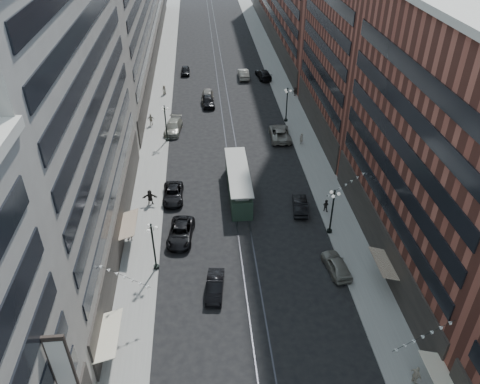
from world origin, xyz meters
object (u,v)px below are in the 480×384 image
object	(u,v)px
car_12	(263,74)
pedestrian_6	(151,120)
pedestrian_2	(130,235)
pedestrian_8	(301,138)
car_2	(181,233)
car_10	(300,205)
car_4	(337,265)
car_5	(215,286)
pedestrian_4	(416,375)
car_13	(208,101)
lamppost_sw_far	(153,245)
pedestrian_9	(295,92)
car_9	(185,71)
pedestrian_extra_0	(164,90)
car_14	(244,74)
car_extra_0	(207,96)
lamppost_sw_mid	(166,122)
lamppost_se_far	(332,210)
car_11	(280,133)
pedestrian_5	(150,197)
car_8	(173,127)
lamppost_se_mid	(287,103)
car_7	(173,194)
pedestrian_7	(326,205)
streetcar	(238,183)

from	to	relation	value
car_12	pedestrian_6	size ratio (longest dim) A/B	3.11
pedestrian_2	pedestrian_8	xyz separation A→B (m)	(22.27, 19.77, 0.07)
car_2	car_10	bearing A→B (deg)	23.02
car_4	car_5	world-z (taller)	car_4
pedestrian_4	pedestrian_6	xyz separation A→B (m)	(-23.01, 46.86, 0.04)
car_13	pedestrian_8	xyz separation A→B (m)	(12.93, -15.10, 0.16)
lamppost_sw_far	car_2	distance (m)	5.61
car_4	pedestrian_9	xyz separation A→B (m)	(4.10, 43.72, 0.17)
car_9	pedestrian_extra_0	distance (m)	10.94
pedestrian_9	car_14	bearing A→B (deg)	109.11
car_12	pedestrian_9	bearing A→B (deg)	107.97
car_4	pedestrian_9	bearing A→B (deg)	-103.07
car_9	car_extra_0	bearing A→B (deg)	-73.79
lamppost_sw_mid	car_13	world-z (taller)	lamppost_sw_mid
lamppost_se_far	car_11	distance (m)	22.74
pedestrian_5	car_extra_0	bearing A→B (deg)	75.85
lamppost_sw_far	lamppost_se_far	xyz separation A→B (m)	(18.40, 4.00, 0.00)
car_8	pedestrian_5	size ratio (longest dim) A/B	3.01
car_4	car_12	world-z (taller)	car_12
pedestrian_5	car_5	bearing A→B (deg)	-64.68
pedestrian_2	pedestrian_5	bearing A→B (deg)	98.77
car_10	pedestrian_extra_0	bearing A→B (deg)	-57.14
car_8	car_14	xyz separation A→B (m)	(12.76, 21.75, 0.05)
pedestrian_extra_0	car_13	bearing A→B (deg)	-8.74
lamppost_sw_mid	car_4	distance (m)	33.83
car_9	pedestrian_5	xyz separation A→B (m)	(-3.72, -43.89, 0.38)
lamppost_se_mid	car_5	world-z (taller)	lamppost_se_mid
car_12	pedestrian_5	world-z (taller)	pedestrian_5
car_7	car_11	world-z (taller)	car_11
lamppost_se_far	car_10	bearing A→B (deg)	118.40
car_2	car_extra_0	xyz separation A→B (m)	(3.99, 36.92, 0.08)
car_10	pedestrian_7	distance (m)	2.93
lamppost_se_far	car_7	xyz separation A→B (m)	(-17.09, 8.06, -2.38)
car_11	pedestrian_9	size ratio (longest dim) A/B	3.89
lamppost_se_far	car_10	distance (m)	5.57
pedestrian_8	car_14	bearing A→B (deg)	-106.00
pedestrian_4	pedestrian_extra_0	bearing A→B (deg)	-3.07
lamppost_sw_far	pedestrian_9	bearing A→B (deg)	62.63
car_2	car_14	bearing A→B (deg)	83.74
pedestrian_extra_0	pedestrian_8	bearing A→B (deg)	-18.72
pedestrian_extra_0	pedestrian_7	bearing A→B (deg)	-35.24
pedestrian_4	car_13	world-z (taller)	pedestrian_4
car_13	pedestrian_7	size ratio (longest dim) A/B	3.23
car_7	car_4	bearing A→B (deg)	-40.07
lamppost_se_mid	pedestrian_6	bearing A→B (deg)	178.93
car_7	pedestrian_5	size ratio (longest dim) A/B	2.75
streetcar	lamppost_se_mid	bearing A→B (deg)	64.60
pedestrian_6	pedestrian_9	xyz separation A→B (m)	(24.36, 9.52, -0.13)
lamppost_se_far	streetcar	distance (m)	12.72
pedestrian_4	car_13	bearing A→B (deg)	-8.53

